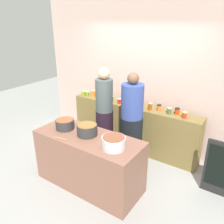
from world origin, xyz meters
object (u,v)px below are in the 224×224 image
object	(u,v)px
preserve_jar_8	(135,102)
chalkboard_sign	(222,169)
preserve_jar_14	(184,115)
cook_in_cap	(131,126)
preserve_jar_6	(112,99)
cooking_pot_left	(65,124)
cooking_pot_center	(87,130)
preserve_jar_0	(84,93)
preserve_jar_7	(119,101)
preserve_jar_12	(169,111)
preserve_jar_2	(93,93)
wooden_spoon	(61,139)
preserve_jar_4	(102,95)
preserve_jar_5	(107,98)
preserve_jar_13	(177,111)
preserve_jar_3	(99,93)
preserve_jar_9	(142,104)
cook_with_tongs	(104,118)
preserve_jar_11	(159,108)
preserve_jar_1	(87,94)
preserve_jar_10	(150,106)
cooking_pot_right	(114,143)

from	to	relation	value
preserve_jar_8	chalkboard_sign	bearing A→B (deg)	-16.99
preserve_jar_14	cook_in_cap	xyz separation A→B (m)	(-0.75, -0.49, -0.22)
preserve_jar_6	cooking_pot_left	distance (m)	1.36
cooking_pot_center	preserve_jar_0	bearing A→B (deg)	132.30
preserve_jar_7	preserve_jar_12	distance (m)	1.02
preserve_jar_6	preserve_jar_8	bearing A→B (deg)	10.83
preserve_jar_2	preserve_jar_12	distance (m)	1.75
preserve_jar_14	wooden_spoon	bearing A→B (deg)	-128.66
preserve_jar_4	preserve_jar_5	bearing A→B (deg)	-30.18
preserve_jar_13	cooking_pot_left	distance (m)	1.96
preserve_jar_3	preserve_jar_12	xyz separation A→B (m)	(1.64, -0.08, -0.02)
preserve_jar_7	preserve_jar_14	size ratio (longest dim) A/B	0.87
preserve_jar_9	preserve_jar_3	bearing A→B (deg)	174.14
preserve_jar_6	preserve_jar_13	world-z (taller)	preserve_jar_13
preserve_jar_8	cook_with_tongs	world-z (taller)	cook_with_tongs
preserve_jar_8	cooking_pot_left	distance (m)	1.53
preserve_jar_3	preserve_jar_6	size ratio (longest dim) A/B	1.35
preserve_jar_3	preserve_jar_5	distance (m)	0.33
cooking_pot_center	preserve_jar_3	bearing A→B (deg)	121.11
chalkboard_sign	preserve_jar_7	bearing A→B (deg)	168.37
preserve_jar_2	preserve_jar_11	size ratio (longest dim) A/B	1.15
preserve_jar_1	preserve_jar_6	size ratio (longest dim) A/B	1.00
preserve_jar_5	preserve_jar_9	world-z (taller)	preserve_jar_9
preserve_jar_3	preserve_jar_9	xyz separation A→B (m)	(1.11, -0.11, -0.00)
preserve_jar_3	cook_with_tongs	size ratio (longest dim) A/B	0.08
preserve_jar_8	preserve_jar_10	world-z (taller)	preserve_jar_10
preserve_jar_2	preserve_jar_11	world-z (taller)	preserve_jar_2
preserve_jar_11	cooking_pot_center	size ratio (longest dim) A/B	0.36
preserve_jar_1	preserve_jar_11	distance (m)	1.65
preserve_jar_9	preserve_jar_14	xyz separation A→B (m)	(0.83, -0.02, -0.01)
preserve_jar_2	preserve_jar_5	distance (m)	0.42
preserve_jar_3	preserve_jar_6	distance (m)	0.43
chalkboard_sign	preserve_jar_0	bearing A→B (deg)	171.80
preserve_jar_4	preserve_jar_10	distance (m)	1.17
cooking_pot_right	wooden_spoon	xyz separation A→B (m)	(-0.78, -0.23, -0.07)
preserve_jar_5	chalkboard_sign	xyz separation A→B (m)	(2.39, -0.43, -0.55)
preserve_jar_3	cook_with_tongs	xyz separation A→B (m)	(0.63, -0.66, -0.21)
preserve_jar_1	preserve_jar_4	size ratio (longest dim) A/B	1.00
preserve_jar_13	wooden_spoon	world-z (taller)	preserve_jar_13
preserve_jar_5	preserve_jar_12	size ratio (longest dim) A/B	1.15
preserve_jar_4	cooking_pot_center	bearing A→B (deg)	-62.02
preserve_jar_4	cook_in_cap	xyz separation A→B (m)	(1.07, -0.60, -0.22)
wooden_spoon	cook_with_tongs	xyz separation A→B (m)	(-0.00, 1.11, -0.07)
cooking_pot_left	preserve_jar_6	bearing A→B (deg)	90.67
preserve_jar_4	preserve_jar_2	bearing A→B (deg)	-171.00
preserve_jar_4	cook_with_tongs	world-z (taller)	cook_with_tongs
cook_with_tongs	cooking_pot_left	bearing A→B (deg)	-103.44
preserve_jar_6	preserve_jar_10	bearing A→B (deg)	-0.38
chalkboard_sign	cooking_pot_left	bearing A→B (deg)	-158.05
preserve_jar_9	preserve_jar_13	xyz separation A→B (m)	(0.66, 0.08, -0.02)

